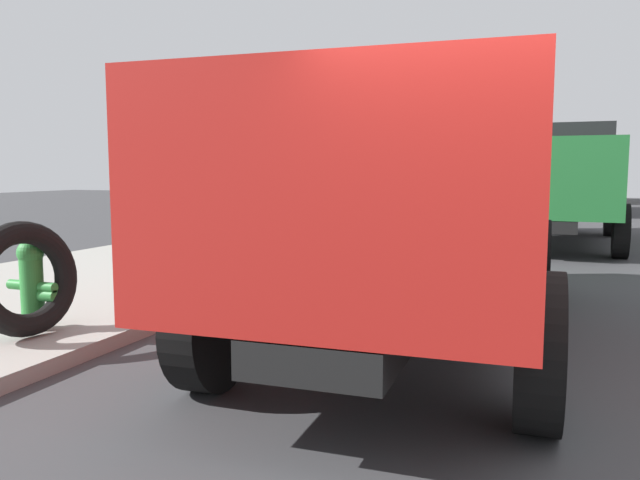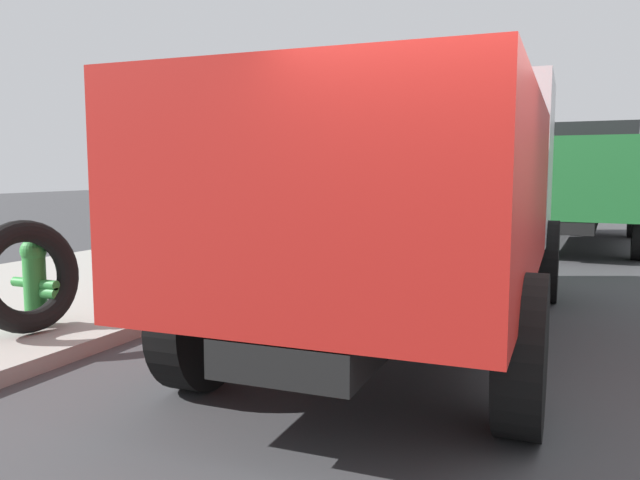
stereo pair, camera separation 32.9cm
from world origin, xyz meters
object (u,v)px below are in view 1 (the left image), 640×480
Objects in this scene: stop_sign at (180,179)px; dump_truck_green at (560,176)px; loose_tire at (25,279)px; dump_truck_red at (422,185)px; dump_truck_gray at (568,174)px; fire_hydrant at (32,282)px; dump_truck_yellow at (568,173)px.

dump_truck_green is at bearing -26.59° from stop_sign.
stop_sign is at bearing -3.27° from loose_tire.
stop_sign is at bearing 86.05° from dump_truck_red.
dump_truck_green is at bearing 178.47° from dump_truck_gray.
loose_tire is at bearing 123.69° from dump_truck_red.
loose_tire is at bearing 157.85° from dump_truck_green.
dump_truck_green and dump_truck_gray have the same top height.
dump_truck_green reaches higher than fire_hydrant.
dump_truck_red is 9.63m from dump_truck_green.
dump_truck_gray is (23.28, -5.27, 0.97)m from fire_hydrant.
loose_tire is 0.52× the size of stop_sign.
stop_sign is at bearing 166.71° from dump_truck_gray.
loose_tire is 0.16× the size of dump_truck_green.
loose_tire is 4.17m from dump_truck_red.
dump_truck_green is at bearing 178.91° from dump_truck_yellow.
dump_truck_yellow is (21.27, -0.40, 0.00)m from dump_truck_green.
dump_truck_red reaches higher than fire_hydrant.
stop_sign is at bearing 153.41° from dump_truck_green.
loose_tire is at bearing 176.73° from stop_sign.
dump_truck_green is (11.54, -4.96, 0.97)m from fire_hydrant.
dump_truck_gray is (21.05, -4.97, -0.04)m from stop_sign.
dump_truck_green is at bearing -23.25° from fire_hydrant.
dump_truck_red and dump_truck_green have the same top height.
dump_truck_gray is 1.01× the size of dump_truck_yellow.
fire_hydrant is 0.82× the size of loose_tire.
fire_hydrant is 2.47m from stop_sign.
fire_hydrant is at bearing 172.29° from stop_sign.
dump_truck_green reaches higher than stop_sign.
loose_tire is 0.16× the size of dump_truck_gray.
stop_sign is 0.31× the size of dump_truck_red.
loose_tire is 2.66m from stop_sign.
dump_truck_green is 1.00× the size of dump_truck_yellow.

